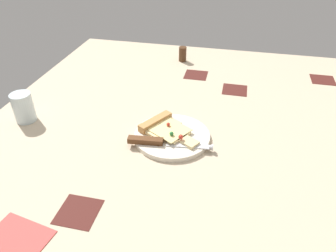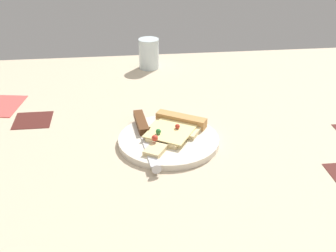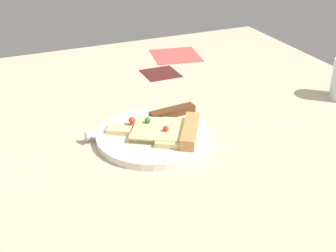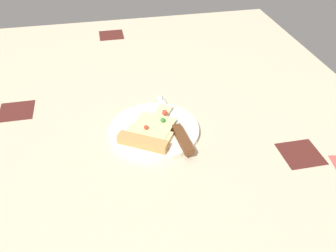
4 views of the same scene
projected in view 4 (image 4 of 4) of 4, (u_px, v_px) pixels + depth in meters
ground_plane at (122, 121)px, 93.48cm from camera, size 136.84×136.84×3.00cm
plate at (154, 130)px, 86.92cm from camera, size 22.41×22.41×1.41cm
pizza_slice at (150, 132)px, 84.09cm from camera, size 18.92×15.68×2.66cm
knife at (176, 128)px, 85.48cm from camera, size 24.09×4.51×2.45cm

